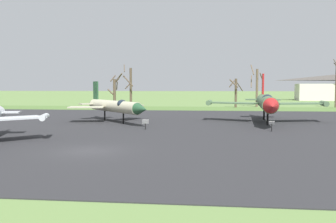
{
  "coord_description": "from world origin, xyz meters",
  "views": [
    {
      "loc": [
        7.53,
        -22.53,
        4.11
      ],
      "look_at": [
        3.37,
        14.52,
        1.59
      ],
      "focal_mm": 39.72,
      "sensor_mm": 36.0,
      "label": 1
    }
  ],
  "objects_px": {
    "jet_fighter_front_left": "(266,102)",
    "jet_fighter_rear_center": "(115,106)",
    "info_placard_rear_center": "(145,123)",
    "info_placard_front_left": "(272,125)"
  },
  "relations": [
    {
      "from": "jet_fighter_front_left",
      "to": "jet_fighter_rear_center",
      "type": "relative_size",
      "value": 1.41
    },
    {
      "from": "info_placard_rear_center",
      "to": "info_placard_front_left",
      "type": "bearing_deg",
      "value": -0.98
    },
    {
      "from": "info_placard_rear_center",
      "to": "jet_fighter_rear_center",
      "type": "bearing_deg",
      "value": 125.36
    },
    {
      "from": "info_placard_front_left",
      "to": "jet_fighter_rear_center",
      "type": "xyz_separation_m",
      "value": [
        -16.2,
        6.72,
        1.3
      ]
    },
    {
      "from": "jet_fighter_rear_center",
      "to": "info_placard_rear_center",
      "type": "distance_m",
      "value": 8.09
    },
    {
      "from": "jet_fighter_front_left",
      "to": "info_placard_front_left",
      "type": "distance_m",
      "value": 8.55
    },
    {
      "from": "info_placard_front_left",
      "to": "jet_fighter_rear_center",
      "type": "distance_m",
      "value": 17.59
    },
    {
      "from": "info_placard_front_left",
      "to": "jet_fighter_rear_center",
      "type": "relative_size",
      "value": 0.08
    },
    {
      "from": "jet_fighter_front_left",
      "to": "info_placard_front_left",
      "type": "xyz_separation_m",
      "value": [
        -0.7,
        -8.34,
        -1.73
      ]
    },
    {
      "from": "jet_fighter_rear_center",
      "to": "info_placard_rear_center",
      "type": "height_order",
      "value": "jet_fighter_rear_center"
    }
  ]
}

